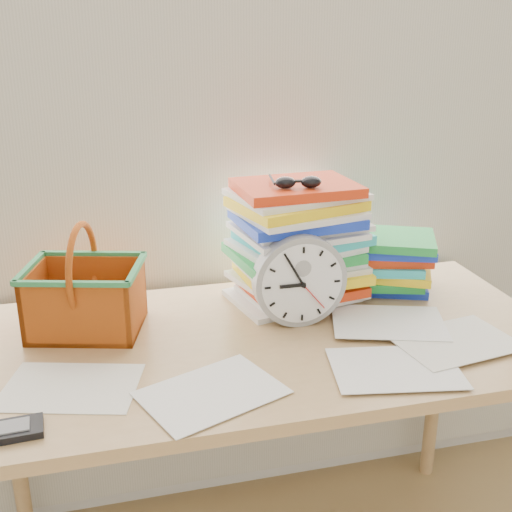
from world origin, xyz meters
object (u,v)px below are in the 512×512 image
object	(u,v)px
paper_stack	(296,243)
book_stack	(383,263)
clock	(299,280)
calculator	(2,432)
basket	(84,279)
desk	(268,364)

from	to	relation	value
paper_stack	book_stack	bearing A→B (deg)	0.41
clock	calculator	size ratio (longest dim) A/B	1.62
clock	basket	distance (m)	0.51
clock	basket	xyz separation A→B (m)	(-0.51, 0.09, 0.02)
paper_stack	basket	bearing A→B (deg)	-174.84
paper_stack	desk	bearing A→B (deg)	-123.70
book_stack	basket	xyz separation A→B (m)	(-0.80, -0.05, 0.05)
calculator	book_stack	bearing A→B (deg)	21.64
clock	calculator	bearing A→B (deg)	-154.92
calculator	desk	bearing A→B (deg)	20.66
clock	book_stack	world-z (taller)	clock
book_stack	basket	world-z (taller)	basket
desk	basket	xyz separation A→B (m)	(-0.41, 0.14, 0.21)
clock	calculator	distance (m)	0.74
clock	book_stack	xyz separation A→B (m)	(0.29, 0.14, -0.03)
paper_stack	clock	distance (m)	0.15
desk	clock	xyz separation A→B (m)	(0.09, 0.05, 0.19)
basket	calculator	size ratio (longest dim) A/B	1.86
paper_stack	calculator	bearing A→B (deg)	-147.08
desk	book_stack	xyz separation A→B (m)	(0.38, 0.19, 0.15)
paper_stack	calculator	distance (m)	0.84
desk	paper_stack	size ratio (longest dim) A/B	4.15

